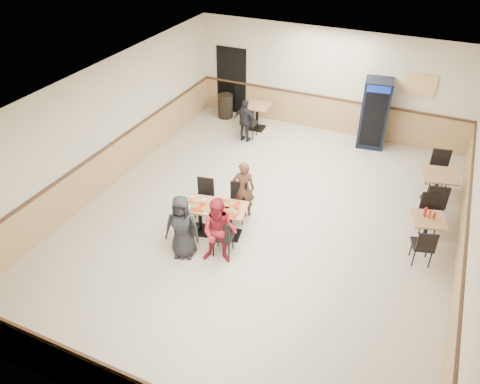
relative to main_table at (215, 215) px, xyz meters
The scene contains 20 objects.
ground 1.19m from the main_table, 45.84° to the left, with size 10.00×10.00×0.00m, color beige.
room_shell 4.19m from the main_table, 52.70° to the left, with size 10.00×10.00×10.00m.
main_table is the anchor object (origin of this frame).
main_chairs 0.05m from the main_table, 169.23° to the right, with size 1.44×1.74×0.90m.
diner_woman_left 0.94m from the main_table, 107.13° to the right, with size 0.68×0.44×1.39m, color black.
diner_woman_right 0.91m from the main_table, 56.85° to the right, with size 0.71×0.55×1.45m, color maroon.
diner_man_opposite 0.93m from the main_table, 72.87° to the left, with size 0.50×0.33×1.36m, color brown.
lone_diner 4.28m from the main_table, 105.23° to the left, with size 0.73×0.30×1.25m, color black.
tabletop_clutter 0.26m from the main_table, 62.62° to the right, with size 1.18×0.73×0.12m.
side_table_near 4.33m from the main_table, 19.15° to the left, with size 0.79×0.79×0.69m.
side_table_near_chair_south 4.18m from the main_table, 12.02° to the left, with size 0.40×0.40×0.87m, color black, non-canonical shape.
side_table_near_chair_north 4.54m from the main_table, 25.72° to the left, with size 0.40×0.40×0.87m, color black, non-canonical shape.
side_table_far 5.14m from the main_table, 36.60° to the left, with size 0.90×0.90×0.81m.
side_table_far_chair_south 4.78m from the main_table, 30.34° to the left, with size 0.48×0.48×1.03m, color black, non-canonical shape.
side_table_far_chair_north 5.55m from the main_table, 41.98° to the left, with size 0.48×0.48×1.03m, color black, non-canonical shape.
condiment_caddy 4.33m from the main_table, 19.91° to the left, with size 0.23×0.06×0.20m.
back_table 5.11m from the main_table, 102.69° to the left, with size 0.74×0.74×0.76m.
back_table_chair_lone 4.52m from the main_table, 104.39° to the left, with size 0.45×0.45×0.96m, color black, non-canonical shape.
pepsi_cooler 5.83m from the main_table, 67.87° to the left, with size 0.82×0.82×1.91m.
trash_bin 5.83m from the main_table, 113.75° to the left, with size 0.47×0.47×0.74m, color black.
Camera 1 is at (2.95, -7.70, 6.38)m, focal length 35.00 mm.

